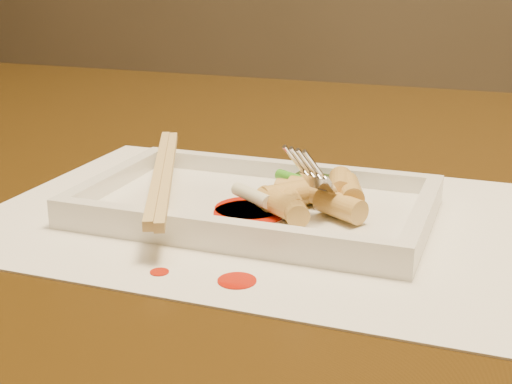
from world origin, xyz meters
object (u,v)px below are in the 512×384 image
(placemat, at_px, (256,215))
(table, at_px, (264,249))
(chopstick_a, at_px, (159,172))
(fork, at_px, (356,111))
(plate_base, at_px, (256,209))

(placemat, bearing_deg, table, 107.40)
(chopstick_a, bearing_deg, table, 80.16)
(fork, bearing_deg, plate_base, -165.58)
(plate_base, relative_size, chopstick_a, 1.07)
(placemat, bearing_deg, plate_base, 180.00)
(plate_base, xyz_separation_m, fork, (0.07, 0.02, 0.08))
(plate_base, height_order, chopstick_a, chopstick_a)
(placemat, relative_size, chopstick_a, 1.65)
(plate_base, relative_size, fork, 1.86)
(placemat, height_order, fork, fork)
(table, xyz_separation_m, placemat, (0.05, -0.17, 0.10))
(table, distance_m, fork, 0.27)
(plate_base, bearing_deg, placemat, 0.00)
(table, relative_size, plate_base, 5.38)
(table, bearing_deg, fork, -50.78)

